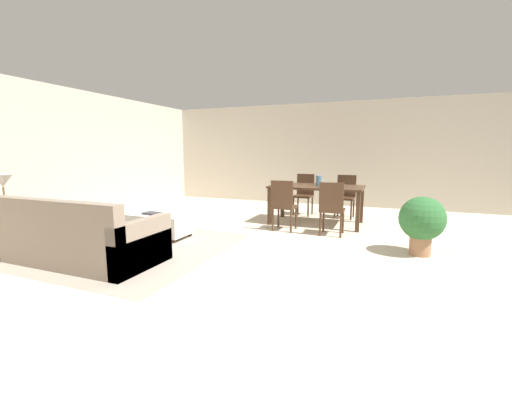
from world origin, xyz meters
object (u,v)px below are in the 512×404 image
(table_lamp, at_px, (3,183))
(dining_chair_near_right, at_px, (332,206))
(vase_centerpiece, at_px, (319,181))
(side_table, at_px, (7,220))
(couch, at_px, (79,240))
(ottoman_table, at_px, (157,224))
(potted_plant, at_px, (422,221))
(dining_chair_far_right, at_px, (346,194))
(dining_table, at_px, (317,190))
(book_on_ottoman, at_px, (152,213))
(dining_chair_near_left, at_px, (283,203))
(dining_chair_far_left, at_px, (304,192))

(table_lamp, relative_size, dining_chair_near_right, 0.57)
(table_lamp, xyz_separation_m, vase_centerpiece, (3.78, 3.49, -0.13))
(side_table, bearing_deg, couch, 1.75)
(ottoman_table, relative_size, potted_plant, 1.36)
(side_table, bearing_deg, dining_chair_far_right, 46.01)
(table_lamp, distance_m, potted_plant, 5.88)
(dining_table, height_order, book_on_ottoman, dining_table)
(dining_table, xyz_separation_m, dining_chair_near_left, (-0.42, -0.83, -0.16))
(table_lamp, bearing_deg, book_on_ottoman, 44.23)
(side_table, distance_m, dining_chair_near_left, 4.24)
(dining_chair_near_left, xyz_separation_m, dining_chair_far_right, (0.88, 1.71, 0.00))
(book_on_ottoman, bearing_deg, vase_centerpiece, 41.72)
(ottoman_table, xyz_separation_m, side_table, (-1.47, -1.45, 0.23))
(table_lamp, relative_size, vase_centerpiece, 2.64)
(side_table, height_order, dining_table, dining_table)
(ottoman_table, bearing_deg, book_on_ottoman, -128.11)
(ottoman_table, distance_m, potted_plant, 4.08)
(couch, xyz_separation_m, dining_chair_near_right, (2.83, 2.56, 0.23))
(vase_centerpiece, bearing_deg, dining_chair_near_right, -65.32)
(dining_chair_near_right, height_order, vase_centerpiece, vase_centerpiece)
(dining_table, distance_m, dining_chair_far_right, 1.01)
(dining_chair_near_left, distance_m, dining_chair_near_right, 0.86)
(dining_chair_near_right, xyz_separation_m, dining_chair_far_right, (0.02, 1.75, 0.00))
(ottoman_table, distance_m, vase_centerpiece, 3.14)
(dining_table, relative_size, dining_chair_near_right, 1.93)
(dining_chair_far_left, xyz_separation_m, dining_chair_far_right, (0.91, 0.00, 0.00))
(dining_table, bearing_deg, dining_chair_near_left, -117.06)
(side_table, relative_size, dining_chair_near_left, 0.63)
(dining_chair_near_left, bearing_deg, dining_table, 62.94)
(couch, xyz_separation_m, ottoman_table, (0.12, 1.41, -0.06))
(table_lamp, relative_size, dining_chair_near_left, 0.57)
(dining_table, relative_size, dining_chair_far_right, 1.93)
(ottoman_table, bearing_deg, dining_chair_far_right, 46.79)
(ottoman_table, relative_size, table_lamp, 2.12)
(dining_chair_far_right, xyz_separation_m, book_on_ottoman, (-2.78, -2.96, -0.11))
(dining_chair_far_left, distance_m, book_on_ottoman, 3.50)
(dining_chair_near_left, distance_m, dining_chair_far_left, 1.71)
(couch, height_order, dining_chair_far_right, dining_chair_far_right)
(dining_chair_far_right, height_order, potted_plant, dining_chair_far_right)
(side_table, relative_size, dining_chair_far_left, 0.63)
(ottoman_table, bearing_deg, table_lamp, -135.49)
(table_lamp, xyz_separation_m, dining_chair_near_right, (4.19, 2.60, -0.47))
(ottoman_table, relative_size, dining_chair_far_left, 1.21)
(dining_chair_far_right, bearing_deg, book_on_ottoman, -133.12)
(couch, distance_m, table_lamp, 1.53)
(dining_chair_far_right, xyz_separation_m, potted_plant, (1.31, -2.36, -0.04))
(couch, relative_size, book_on_ottoman, 8.10)
(dining_chair_far_right, bearing_deg, table_lamp, -133.99)
(dining_table, bearing_deg, potted_plant, -39.92)
(dining_chair_near_right, relative_size, book_on_ottoman, 3.54)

